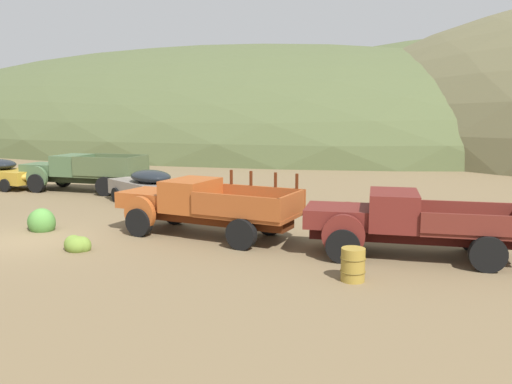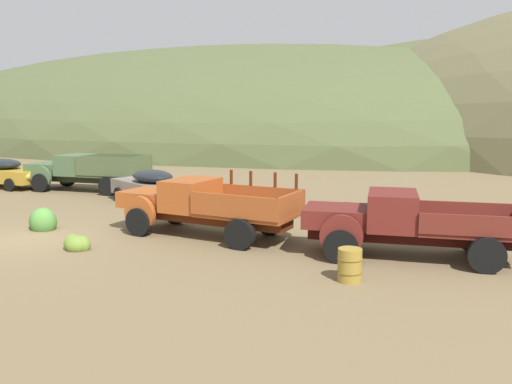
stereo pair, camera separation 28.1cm
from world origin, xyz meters
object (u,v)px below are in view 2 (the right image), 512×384
Objects in this scene: oil_drum_by_truck at (350,265)px; truck_oxide_orange at (194,205)px; car_primer_gray at (149,186)px; car_mustard at (7,173)px; truck_oxblood at (396,223)px; truck_weathered_green at (79,171)px.

truck_oxide_orange is at bearing 161.74° from oil_drum_by_truck.
truck_oxide_orange is at bearing 164.63° from car_primer_gray.
car_mustard is 1.01× the size of car_primer_gray.
car_mustard is at bearing 165.23° from oil_drum_by_truck.
car_primer_gray reaches higher than oil_drum_by_truck.
truck_weathered_green is at bearing -29.84° from truck_oxblood.
oil_drum_by_truck is at bearing -19.31° from car_mustard.
truck_weathered_green is 12.23m from truck_oxide_orange.
truck_oxide_orange is 6.75m from truck_oxblood.
truck_weathered_green reaches higher than oil_drum_by_truck.
car_mustard is 15.87m from truck_oxide_orange.
oil_drum_by_truck is (11.78, -5.89, -0.40)m from car_primer_gray.
truck_oxide_orange is 7.72× the size of oil_drum_by_truck.
car_mustard is 0.77× the size of truck_oxide_orange.
car_mustard and car_primer_gray have the same top height.
truck_oxblood reaches higher than car_primer_gray.
car_primer_gray is at bearing -3.72° from car_mustard.
truck_oxide_orange reaches higher than car_mustard.
car_primer_gray is at bearing 153.42° from oil_drum_by_truck.
car_primer_gray is (10.03, 0.14, -0.00)m from car_mustard.
car_mustard is 5.96× the size of oil_drum_by_truck.
car_primer_gray is 12.52m from truck_oxblood.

